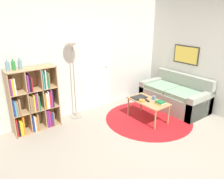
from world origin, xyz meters
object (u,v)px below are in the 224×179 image
at_px(bookshelf, 33,102).
at_px(bottle_left, 7,66).
at_px(coffee_table, 148,103).
at_px(couch, 175,96).
at_px(bottle_right, 20,65).
at_px(bowl, 142,101).
at_px(floor_lamp, 73,56).
at_px(laptop, 139,97).
at_px(bottle_middle, 14,65).
at_px(cup, 154,98).

xyz_separation_m(bookshelf, bottle_left, (-0.36, 0.02, 0.77)).
bearing_deg(coffee_table, couch, 3.50).
height_order(couch, bottle_right, bottle_right).
height_order(bookshelf, bowl, bookshelf).
bearing_deg(bowl, floor_lamp, 135.99).
bearing_deg(coffee_table, bowl, 158.61).
xyz_separation_m(bookshelf, couch, (3.19, -1.04, -0.32)).
height_order(bowl, bottle_right, bottle_right).
distance_m(laptop, bottle_left, 2.76).
relative_size(bowl, bottle_right, 0.58).
xyz_separation_m(floor_lamp, bottle_middle, (-1.18, 0.03, -0.05)).
relative_size(bowl, bottle_middle, 0.63).
height_order(couch, cup, couch).
relative_size(bookshelf, floor_lamp, 0.76).
bearing_deg(floor_lamp, bottle_right, 179.29).
height_order(laptop, bottle_left, bottle_left).
height_order(couch, coffee_table, couch).
distance_m(bookshelf, couch, 3.37).
distance_m(couch, coffee_table, 1.06).
distance_m(bottle_left, bottle_right, 0.22).
xyz_separation_m(couch, bottle_right, (-3.34, 1.04, 1.10)).
xyz_separation_m(coffee_table, bottle_left, (-2.50, 1.12, 0.97)).
height_order(couch, bowl, couch).
height_order(bookshelf, cup, bookshelf).
distance_m(bottle_left, bottle_middle, 0.11).
relative_size(coffee_table, laptop, 2.65).
relative_size(bookshelf, bottle_right, 5.94).
distance_m(coffee_table, cup, 0.18).
bearing_deg(bowl, bookshelf, 152.40).
distance_m(cup, bottle_left, 3.02).
bearing_deg(couch, bottle_middle, 162.89).
bearing_deg(bowl, laptop, 62.65).
relative_size(laptop, bottle_middle, 1.69).
height_order(bookshelf, bottle_left, bottle_left).
bearing_deg(floor_lamp, laptop, -35.65).
xyz_separation_m(bowl, bottle_right, (-2.15, 1.05, 0.91)).
xyz_separation_m(couch, bottle_left, (-3.55, 1.05, 1.09)).
bearing_deg(bowl, bottle_left, 155.76).
distance_m(laptop, bowl, 0.22).
bearing_deg(bottle_middle, bottle_right, -10.08).
xyz_separation_m(floor_lamp, laptop, (1.17, -0.84, -0.96)).
bearing_deg(bottle_right, coffee_table, -25.81).
xyz_separation_m(floor_lamp, coffee_table, (1.21, -1.09, -1.02)).
bearing_deg(coffee_table, laptop, 99.02).
height_order(laptop, bottle_right, bottle_right).
height_order(floor_lamp, laptop, floor_lamp).
bearing_deg(couch, bottle_left, 163.48).
relative_size(bookshelf, cup, 15.60).
distance_m(bookshelf, laptop, 2.27).
bearing_deg(bookshelf, bottle_middle, 174.36).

